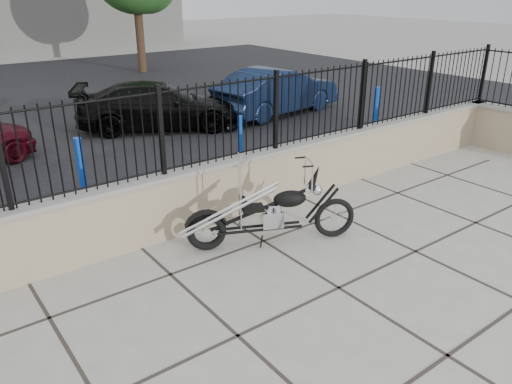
{
  "coord_description": "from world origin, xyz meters",
  "views": [
    {
      "loc": [
        -3.9,
        -3.52,
        3.41
      ],
      "look_at": [
        0.02,
        1.71,
        0.69
      ],
      "focal_mm": 35.0,
      "sensor_mm": 36.0,
      "label": 1
    }
  ],
  "objects": [
    {
      "name": "bollard_c",
      "position": [
        5.87,
        4.53,
        0.55
      ],
      "size": [
        0.16,
        0.16,
        1.1
      ],
      "primitive_type": "cylinder",
      "rotation": [
        0.0,
        0.0,
        0.25
      ],
      "color": "blue",
      "rests_on": "ground_plane"
    },
    {
      "name": "bollard_a",
      "position": [
        -1.52,
        4.59,
        0.54
      ],
      "size": [
        0.17,
        0.17,
        1.08
      ],
      "primitive_type": "cylinder",
      "rotation": [
        0.0,
        0.0,
        -0.42
      ],
      "color": "#0C25B7",
      "rests_on": "ground_plane"
    },
    {
      "name": "car_blue",
      "position": [
        5.02,
        7.39,
        0.65
      ],
      "size": [
        4.07,
        1.89,
        1.29
      ],
      "primitive_type": "imported",
      "rotation": [
        0.0,
        0.0,
        1.71
      ],
      "color": "#0F1C39",
      "rests_on": "parking_lot"
    },
    {
      "name": "chopper_motorcycle",
      "position": [
        0.02,
        1.41,
        0.69
      ],
      "size": [
        2.27,
        1.34,
        1.39
      ],
      "primitive_type": null,
      "rotation": [
        0.0,
        0.0,
        -0.43
      ],
      "color": "black",
      "rests_on": "ground_plane"
    },
    {
      "name": "bollard_b",
      "position": [
        1.99,
        4.9,
        0.44
      ],
      "size": [
        0.11,
        0.11,
        0.87
      ],
      "primitive_type": "cylinder",
      "rotation": [
        0.0,
        0.0,
        0.04
      ],
      "color": "blue",
      "rests_on": "ground_plane"
    },
    {
      "name": "car_black",
      "position": [
        1.6,
        7.93,
        0.59
      ],
      "size": [
        4.37,
        3.31,
        1.18
      ],
      "primitive_type": "imported",
      "rotation": [
        0.0,
        0.0,
        1.1
      ],
      "color": "black",
      "rests_on": "parking_lot"
    },
    {
      "name": "retaining_wall",
      "position": [
        0.0,
        2.5,
        0.48
      ],
      "size": [
        14.0,
        0.36,
        0.96
      ],
      "primitive_type": "cube",
      "color": "gray",
      "rests_on": "ground_plane"
    },
    {
      "name": "ground_plane",
      "position": [
        0.0,
        0.0,
        0.0
      ],
      "size": [
        90.0,
        90.0,
        0.0
      ],
      "primitive_type": "plane",
      "color": "#99968E",
      "rests_on": "ground"
    },
    {
      "name": "parking_lot",
      "position": [
        0.0,
        12.5,
        0.0
      ],
      "size": [
        30.0,
        30.0,
        0.0
      ],
      "primitive_type": "plane",
      "color": "black",
      "rests_on": "ground"
    },
    {
      "name": "iron_fence",
      "position": [
        0.0,
        2.5,
        1.56
      ],
      "size": [
        14.0,
        0.08,
        1.2
      ],
      "primitive_type": "cube",
      "color": "black",
      "rests_on": "retaining_wall"
    }
  ]
}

